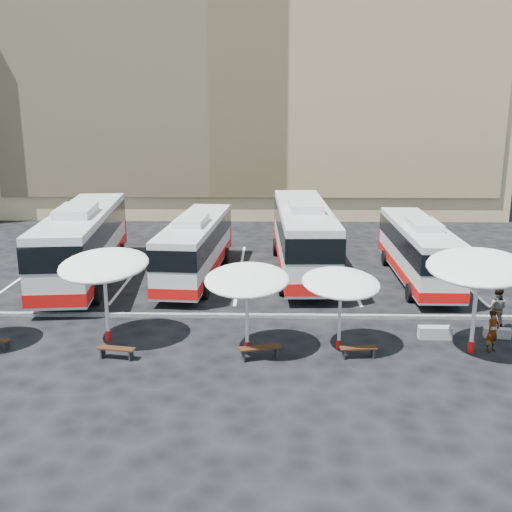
{
  "coord_description": "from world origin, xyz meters",
  "views": [
    {
      "loc": [
        1.56,
        -24.79,
        9.29
      ],
      "look_at": [
        1.0,
        3.0,
        2.2
      ],
      "focal_mm": 42.0,
      "sensor_mm": 36.0,
      "label": 1
    }
  ],
  "objects_px": {
    "bus_1": "(196,245)",
    "passenger_1": "(497,309)",
    "sunshade_3": "(341,283)",
    "conc_bench_1": "(497,333)",
    "wood_bench_2": "(260,350)",
    "wood_bench_3": "(358,350)",
    "bus_2": "(303,235)",
    "sunshade_1": "(104,265)",
    "bus_3": "(418,249)",
    "conc_bench_0": "(435,333)",
    "passenger_0": "(493,331)",
    "wood_bench_1": "(117,350)",
    "bus_0": "(83,241)",
    "sunshade_4": "(479,268)",
    "sunshade_2": "(247,280)"
  },
  "relations": [
    {
      "from": "bus_1",
      "to": "passenger_1",
      "type": "xyz_separation_m",
      "value": [
        13.64,
        -7.52,
        -0.91
      ]
    },
    {
      "from": "bus_1",
      "to": "sunshade_3",
      "type": "xyz_separation_m",
      "value": [
        6.72,
        -9.8,
        0.86
      ]
    },
    {
      "from": "sunshade_3",
      "to": "conc_bench_1",
      "type": "bearing_deg",
      "value": 10.9
    },
    {
      "from": "conc_bench_1",
      "to": "wood_bench_2",
      "type": "bearing_deg",
      "value": -166.55
    },
    {
      "from": "wood_bench_3",
      "to": "bus_2",
      "type": "bearing_deg",
      "value": 96.81
    },
    {
      "from": "wood_bench_3",
      "to": "passenger_1",
      "type": "xyz_separation_m",
      "value": [
        6.29,
        3.14,
        0.57
      ]
    },
    {
      "from": "sunshade_1",
      "to": "bus_3",
      "type": "bearing_deg",
      "value": 31.25
    },
    {
      "from": "conc_bench_0",
      "to": "passenger_0",
      "type": "height_order",
      "value": "passenger_0"
    },
    {
      "from": "wood_bench_1",
      "to": "wood_bench_2",
      "type": "relative_size",
      "value": 0.88
    },
    {
      "from": "bus_1",
      "to": "sunshade_1",
      "type": "relative_size",
      "value": 2.66
    },
    {
      "from": "wood_bench_2",
      "to": "conc_bench_0",
      "type": "height_order",
      "value": "conc_bench_0"
    },
    {
      "from": "bus_2",
      "to": "sunshade_1",
      "type": "bearing_deg",
      "value": -130.32
    },
    {
      "from": "bus_1",
      "to": "wood_bench_3",
      "type": "bearing_deg",
      "value": -50.92
    },
    {
      "from": "wood_bench_1",
      "to": "wood_bench_2",
      "type": "bearing_deg",
      "value": 0.82
    },
    {
      "from": "bus_0",
      "to": "bus_2",
      "type": "height_order",
      "value": "bus_0"
    },
    {
      "from": "wood_bench_2",
      "to": "conc_bench_1",
      "type": "bearing_deg",
      "value": 13.45
    },
    {
      "from": "wood_bench_1",
      "to": "wood_bench_2",
      "type": "distance_m",
      "value": 5.37
    },
    {
      "from": "wood_bench_2",
      "to": "bus_0",
      "type": "bearing_deg",
      "value": 133.01
    },
    {
      "from": "wood_bench_3",
      "to": "conc_bench_0",
      "type": "relative_size",
      "value": 1.07
    },
    {
      "from": "wood_bench_2",
      "to": "conc_bench_1",
      "type": "xyz_separation_m",
      "value": [
        9.68,
        2.31,
        -0.18
      ]
    },
    {
      "from": "sunshade_4",
      "to": "conc_bench_0",
      "type": "relative_size",
      "value": 3.76
    },
    {
      "from": "sunshade_2",
      "to": "conc_bench_0",
      "type": "bearing_deg",
      "value": 10.7
    },
    {
      "from": "wood_bench_1",
      "to": "bus_3",
      "type": "bearing_deg",
      "value": 37.59
    },
    {
      "from": "sunshade_1",
      "to": "wood_bench_1",
      "type": "distance_m",
      "value": 3.41
    },
    {
      "from": "bus_3",
      "to": "conc_bench_0",
      "type": "relative_size",
      "value": 8.18
    },
    {
      "from": "wood_bench_1",
      "to": "sunshade_1",
      "type": "bearing_deg",
      "value": 113.76
    },
    {
      "from": "bus_0",
      "to": "conc_bench_0",
      "type": "distance_m",
      "value": 18.75
    },
    {
      "from": "wood_bench_3",
      "to": "conc_bench_0",
      "type": "height_order",
      "value": "conc_bench_0"
    },
    {
      "from": "bus_3",
      "to": "sunshade_1",
      "type": "xyz_separation_m",
      "value": [
        -14.47,
        -8.78,
        1.38
      ]
    },
    {
      "from": "bus_0",
      "to": "conc_bench_1",
      "type": "height_order",
      "value": "bus_0"
    },
    {
      "from": "sunshade_1",
      "to": "sunshade_3",
      "type": "bearing_deg",
      "value": -4.01
    },
    {
      "from": "wood_bench_1",
      "to": "wood_bench_2",
      "type": "height_order",
      "value": "wood_bench_2"
    },
    {
      "from": "passenger_1",
      "to": "bus_1",
      "type": "bearing_deg",
      "value": -1.32
    },
    {
      "from": "bus_1",
      "to": "conc_bench_0",
      "type": "bearing_deg",
      "value": -34.37
    },
    {
      "from": "bus_2",
      "to": "sunshade_1",
      "type": "height_order",
      "value": "bus_2"
    },
    {
      "from": "bus_0",
      "to": "bus_1",
      "type": "relative_size",
      "value": 1.19
    },
    {
      "from": "bus_3",
      "to": "conc_bench_0",
      "type": "distance_m",
      "value": 8.52
    },
    {
      "from": "wood_bench_1",
      "to": "sunshade_4",
      "type": "bearing_deg",
      "value": 3.63
    },
    {
      "from": "wood_bench_1",
      "to": "passenger_1",
      "type": "bearing_deg",
      "value": 12.48
    },
    {
      "from": "wood_bench_3",
      "to": "conc_bench_0",
      "type": "bearing_deg",
      "value": 30.34
    },
    {
      "from": "sunshade_3",
      "to": "passenger_1",
      "type": "distance_m",
      "value": 7.5
    },
    {
      "from": "bus_0",
      "to": "sunshade_4",
      "type": "bearing_deg",
      "value": -33.86
    },
    {
      "from": "bus_0",
      "to": "sunshade_2",
      "type": "bearing_deg",
      "value": -51.94
    },
    {
      "from": "bus_2",
      "to": "sunshade_2",
      "type": "height_order",
      "value": "bus_2"
    },
    {
      "from": "sunshade_4",
      "to": "sunshade_2",
      "type": "bearing_deg",
      "value": -179.73
    },
    {
      "from": "sunshade_1",
      "to": "conc_bench_1",
      "type": "xyz_separation_m",
      "value": [
        15.83,
        0.63,
        -2.94
      ]
    },
    {
      "from": "sunshade_1",
      "to": "sunshade_2",
      "type": "relative_size",
      "value": 1.16
    },
    {
      "from": "bus_0",
      "to": "passenger_0",
      "type": "height_order",
      "value": "bus_0"
    },
    {
      "from": "bus_3",
      "to": "passenger_1",
      "type": "relative_size",
      "value": 6.07
    },
    {
      "from": "bus_3",
      "to": "conc_bench_0",
      "type": "height_order",
      "value": "bus_3"
    }
  ]
}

